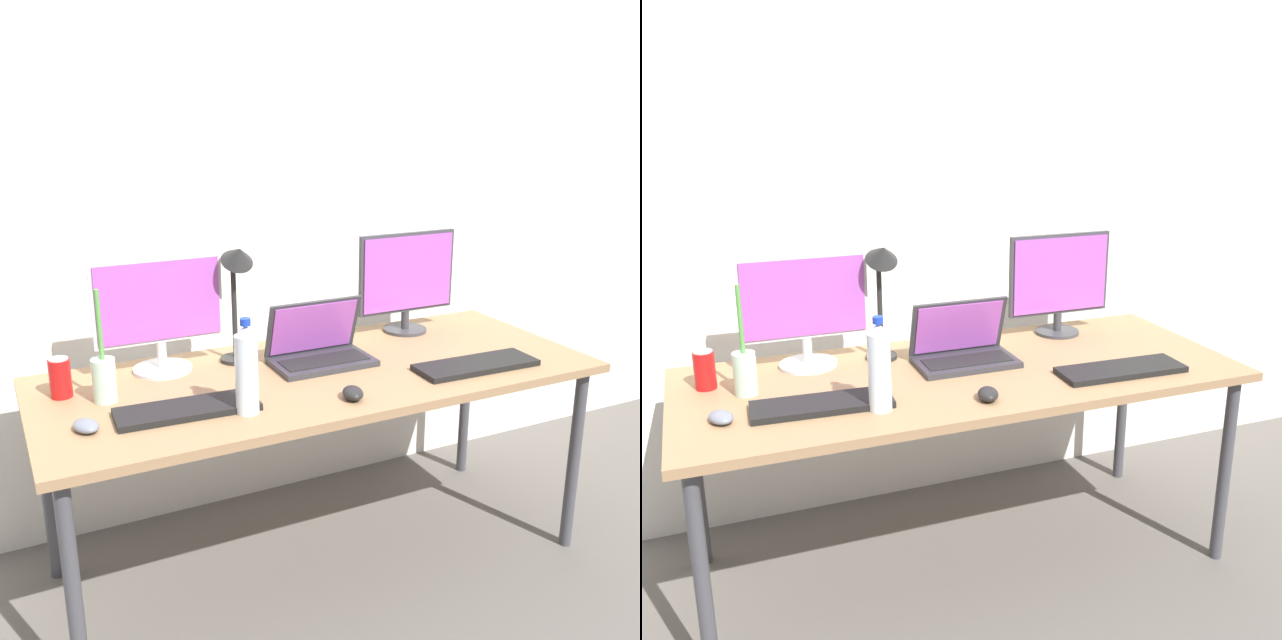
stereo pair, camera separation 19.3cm
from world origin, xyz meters
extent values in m
plane|color=#5B5651|center=(0.00, 0.00, 0.00)|extent=(16.00, 16.00, 0.00)
cube|color=silver|center=(0.00, 0.59, 1.30)|extent=(7.00, 0.08, 2.60)
cylinder|color=#424247|center=(-0.88, -0.32, 0.35)|extent=(0.04, 0.04, 0.71)
cylinder|color=#424247|center=(0.88, -0.32, 0.35)|extent=(0.04, 0.04, 0.71)
cylinder|color=#424247|center=(-0.88, 0.32, 0.35)|extent=(0.04, 0.04, 0.71)
cylinder|color=#424247|center=(0.88, 0.32, 0.35)|extent=(0.04, 0.04, 0.71)
cube|color=#93704C|center=(0.00, 0.00, 0.72)|extent=(1.88, 0.77, 0.03)
cylinder|color=silver|center=(-0.48, 0.24, 0.75)|extent=(0.20, 0.20, 0.01)
cylinder|color=silver|center=(-0.48, 0.24, 0.80)|extent=(0.03, 0.03, 0.09)
cube|color=silver|center=(-0.48, 0.24, 0.99)|extent=(0.43, 0.02, 0.29)
cube|color=#A54CB2|center=(-0.48, 0.23, 0.99)|extent=(0.41, 0.01, 0.26)
cylinder|color=#38383D|center=(0.50, 0.26, 0.75)|extent=(0.17, 0.17, 0.01)
cylinder|color=#38383D|center=(0.50, 0.26, 0.79)|extent=(0.03, 0.03, 0.07)
cube|color=#38383D|center=(0.50, 0.26, 0.98)|extent=(0.42, 0.02, 0.31)
cube|color=#A54CB2|center=(0.50, 0.24, 0.98)|extent=(0.39, 0.01, 0.29)
cube|color=#2D2D33|center=(0.03, 0.05, 0.75)|extent=(0.35, 0.21, 0.02)
cube|color=black|center=(0.03, 0.04, 0.76)|extent=(0.30, 0.11, 0.00)
cube|color=#2D2D33|center=(0.03, 0.12, 0.86)|extent=(0.35, 0.07, 0.20)
cube|color=#A54CB2|center=(0.03, 0.12, 0.86)|extent=(0.31, 0.06, 0.18)
cube|color=black|center=(0.49, -0.21, 0.75)|extent=(0.44, 0.16, 0.02)
cube|color=black|center=(-0.50, -0.14, 0.75)|extent=(0.42, 0.17, 0.02)
ellipsoid|color=slate|center=(-0.79, -0.14, 0.76)|extent=(0.09, 0.11, 0.03)
ellipsoid|color=black|center=(-0.02, -0.26, 0.76)|extent=(0.09, 0.10, 0.04)
cylinder|color=silver|center=(-0.34, -0.22, 0.86)|extent=(0.07, 0.07, 0.24)
cone|color=silver|center=(-0.34, -0.22, 0.99)|extent=(0.06, 0.06, 0.03)
cylinder|color=#1938B2|center=(-0.34, -0.22, 1.02)|extent=(0.03, 0.03, 0.02)
cylinder|color=red|center=(-0.82, 0.15, 0.80)|extent=(0.07, 0.07, 0.12)
cylinder|color=silver|center=(-0.82, 0.15, 0.86)|extent=(0.06, 0.06, 0.00)
cylinder|color=#B2D1B7|center=(-0.70, 0.05, 0.81)|extent=(0.07, 0.07, 0.14)
cylinder|color=#519342|center=(-0.70, 0.05, 0.98)|extent=(0.01, 0.01, 0.21)
cylinder|color=black|center=(-0.22, 0.22, 0.75)|extent=(0.11, 0.11, 0.01)
cylinder|color=black|center=(-0.22, 0.22, 0.93)|extent=(0.02, 0.02, 0.35)
cone|color=black|center=(-0.22, 0.16, 1.13)|extent=(0.11, 0.12, 0.11)
camera|label=1|loc=(-1.00, -2.04, 1.60)|focal=40.00mm
camera|label=2|loc=(-0.82, -2.11, 1.60)|focal=40.00mm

